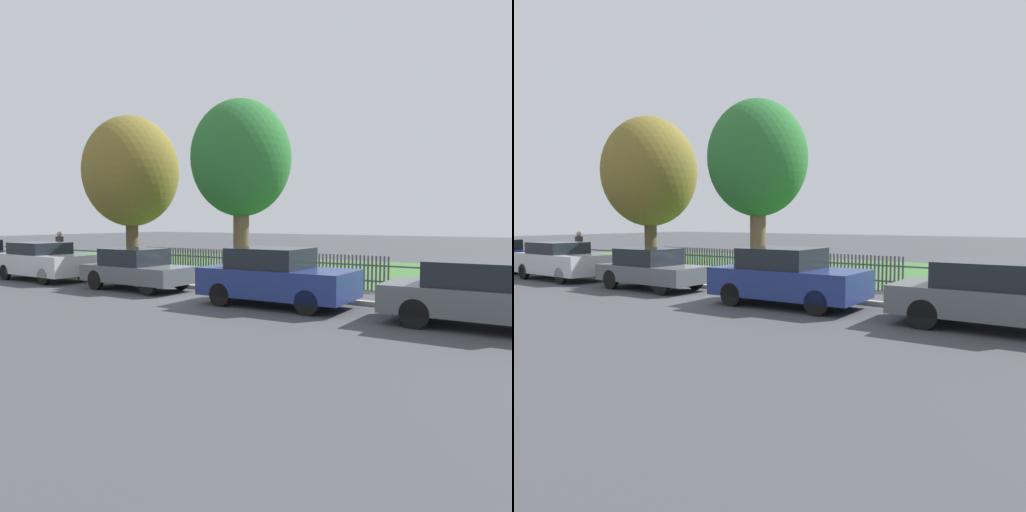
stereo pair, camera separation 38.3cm
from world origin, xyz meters
TOP-DOWN VIEW (x-y plane):
  - ground_plane at (0.00, 0.00)m, footprint 120.00×120.00m
  - kerb_stone at (0.00, 0.10)m, footprint 37.95×0.20m
  - grass_strip at (0.00, 8.37)m, footprint 37.95×11.10m
  - park_fence at (0.00, 2.83)m, footprint 37.95×0.05m
  - parked_car_black_saloon at (-6.65, -1.23)m, footprint 4.14×1.85m
  - parked_car_navy_estate at (-1.76, -1.11)m, footprint 3.78×1.63m
  - parked_car_red_compact at (3.59, -1.25)m, footprint 4.10×1.98m
  - parked_car_white_van at (8.72, -1.20)m, footprint 4.37×1.96m
  - covered_motorcycle at (1.49, 0.86)m, footprint 2.04×0.90m
  - tree_nearest_kerb at (-7.51, 4.04)m, footprint 4.46×4.46m
  - tree_behind_motorcycle at (-1.64, 4.64)m, footprint 4.18×4.18m
  - pedestrian_by_lamp at (-9.92, 1.82)m, footprint 0.49×0.49m

SIDE VIEW (x-z plane):
  - ground_plane at x=0.00m, z-range 0.00..0.00m
  - grass_strip at x=0.00m, z-range 0.00..0.01m
  - kerb_stone at x=0.00m, z-range 0.00..0.12m
  - park_fence at x=0.00m, z-range 0.00..1.13m
  - covered_motorcycle at x=1.49m, z-range 0.11..1.17m
  - parked_car_navy_estate at x=-1.76m, z-range 0.01..1.35m
  - parked_car_white_van at x=8.72m, z-range 0.01..1.42m
  - parked_car_black_saloon at x=-6.65m, z-range 0.02..1.44m
  - parked_car_red_compact at x=3.59m, z-range 0.00..1.53m
  - pedestrian_by_lamp at x=-9.92m, z-range 0.11..1.85m
  - tree_nearest_kerb at x=-7.51m, z-range 0.96..8.06m
  - tree_behind_motorcycle at x=-1.64m, z-range 1.15..8.38m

